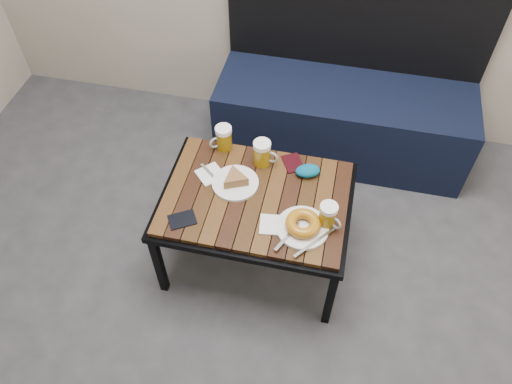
% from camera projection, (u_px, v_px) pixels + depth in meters
% --- Properties ---
extents(bench, '(1.40, 0.50, 0.95)m').
position_uv_depth(bench, '(343.00, 112.00, 2.83)').
color(bench, black).
rests_on(bench, ground).
extents(cafe_table, '(0.84, 0.62, 0.47)m').
position_uv_depth(cafe_table, '(256.00, 202.00, 2.22)').
color(cafe_table, black).
rests_on(cafe_table, ground).
extents(beer_mug_left, '(0.11, 0.10, 0.12)m').
position_uv_depth(beer_mug_left, '(223.00, 138.00, 2.32)').
color(beer_mug_left, '#906B0B').
rests_on(beer_mug_left, cafe_table).
extents(beer_mug_centre, '(0.12, 0.08, 0.13)m').
position_uv_depth(beer_mug_centre, '(263.00, 153.00, 2.26)').
color(beer_mug_centre, '#906B0B').
rests_on(beer_mug_centre, cafe_table).
extents(beer_mug_right, '(0.11, 0.10, 0.12)m').
position_uv_depth(beer_mug_right, '(328.00, 216.00, 2.04)').
color(beer_mug_right, '#906B0B').
rests_on(beer_mug_right, cafe_table).
extents(plate_pie, '(0.21, 0.21, 0.06)m').
position_uv_depth(plate_pie, '(235.00, 181.00, 2.21)').
color(plate_pie, white).
rests_on(plate_pie, cafe_table).
extents(plate_bagel, '(0.25, 0.27, 0.06)m').
position_uv_depth(plate_bagel, '(303.00, 225.00, 2.05)').
color(plate_bagel, white).
rests_on(plate_bagel, cafe_table).
extents(napkin_left, '(0.15, 0.15, 0.01)m').
position_uv_depth(napkin_left, '(210.00, 174.00, 2.26)').
color(napkin_left, white).
rests_on(napkin_left, cafe_table).
extents(napkin_right, '(0.13, 0.12, 0.01)m').
position_uv_depth(napkin_right, '(274.00, 225.00, 2.08)').
color(napkin_right, white).
rests_on(napkin_right, cafe_table).
extents(passport_navy, '(0.14, 0.13, 0.01)m').
position_uv_depth(passport_navy, '(182.00, 220.00, 2.10)').
color(passport_navy, black).
rests_on(passport_navy, cafe_table).
extents(passport_burgundy, '(0.13, 0.14, 0.01)m').
position_uv_depth(passport_burgundy, '(293.00, 163.00, 2.30)').
color(passport_burgundy, black).
rests_on(passport_burgundy, cafe_table).
extents(knit_pouch, '(0.13, 0.11, 0.05)m').
position_uv_depth(knit_pouch, '(308.00, 171.00, 2.24)').
color(knit_pouch, navy).
rests_on(knit_pouch, cafe_table).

